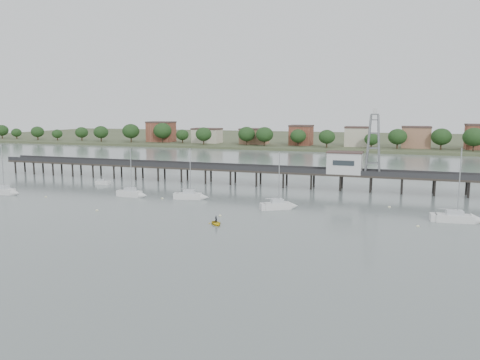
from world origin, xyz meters
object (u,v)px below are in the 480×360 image
at_px(white_tender, 103,183).
at_px(yellow_dinghy, 216,225).
at_px(sailboat_d, 462,219).
at_px(sailboat_f, 194,196).
at_px(sailboat_c, 282,206).
at_px(sailboat_a, 7,192).
at_px(lattice_tower, 373,145).
at_px(pier, 246,170).
at_px(sailboat_b, 134,194).

distance_m(white_tender, yellow_dinghy, 53.30).
xyz_separation_m(sailboat_d, sailboat_f, (-52.63, 4.47, 0.01)).
distance_m(sailboat_d, sailboat_f, 52.82).
height_order(sailboat_c, yellow_dinghy, sailboat_c).
bearing_deg(sailboat_d, sailboat_c, 174.15).
bearing_deg(sailboat_a, sailboat_c, 3.34).
bearing_deg(lattice_tower, sailboat_f, -148.08).
bearing_deg(pier, sailboat_f, -101.54).
bearing_deg(pier, sailboat_b, -127.01).
distance_m(pier, white_tender, 37.30).
bearing_deg(sailboat_c, white_tender, 131.49).
distance_m(sailboat_f, white_tender, 32.67).
height_order(sailboat_b, yellow_dinghy, sailboat_b).
bearing_deg(sailboat_c, sailboat_d, -33.76).
bearing_deg(yellow_dinghy, pier, 63.00).
xyz_separation_m(pier, sailboat_c, (15.96, -26.22, -3.14)).
height_order(sailboat_a, sailboat_b, sailboat_a).
bearing_deg(sailboat_c, yellow_dinghy, -148.22).
xyz_separation_m(sailboat_a, yellow_dinghy, (55.80, -11.03, -0.65)).
height_order(white_tender, yellow_dinghy, yellow_dinghy).
bearing_deg(white_tender, sailboat_f, -19.85).
relative_size(sailboat_a, sailboat_c, 1.03).
height_order(sailboat_d, sailboat_c, sailboat_d).
relative_size(pier, sailboat_c, 12.82).
height_order(pier, sailboat_c, sailboat_c).
bearing_deg(sailboat_f, white_tender, 147.85).
bearing_deg(yellow_dinghy, sailboat_a, 130.57).
xyz_separation_m(sailboat_c, white_tender, (-51.30, 14.77, -0.20)).
bearing_deg(sailboat_a, pier, 32.18).
height_order(sailboat_a, yellow_dinghy, sailboat_a).
height_order(sailboat_d, yellow_dinghy, sailboat_d).
bearing_deg(sailboat_d, sailboat_f, 170.60).
xyz_separation_m(lattice_tower, sailboat_a, (-78.95, -30.95, -10.45)).
relative_size(lattice_tower, sailboat_b, 1.38).
bearing_deg(sailboat_b, lattice_tower, 27.30).
bearing_deg(sailboat_a, lattice_tower, 20.48).
xyz_separation_m(pier, lattice_tower, (31.50, 0.00, 7.31)).
height_order(sailboat_c, sailboat_f, sailboat_c).
distance_m(pier, sailboat_b, 30.50).
distance_m(lattice_tower, sailboat_a, 85.45).
bearing_deg(lattice_tower, pier, -180.00).
bearing_deg(sailboat_c, lattice_tower, 26.89).
xyz_separation_m(sailboat_a, sailboat_d, (95.49, 4.00, -0.01)).
distance_m(sailboat_a, sailboat_c, 63.59).
bearing_deg(sailboat_f, yellow_dinghy, -68.86).
relative_size(sailboat_f, yellow_dinghy, 3.83).
bearing_deg(sailboat_f, pier, 66.04).
xyz_separation_m(sailboat_b, white_tender, (-17.07, 12.77, -0.20)).
xyz_separation_m(lattice_tower, sailboat_c, (-15.54, -26.22, -10.45)).
height_order(sailboat_d, white_tender, sailboat_d).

